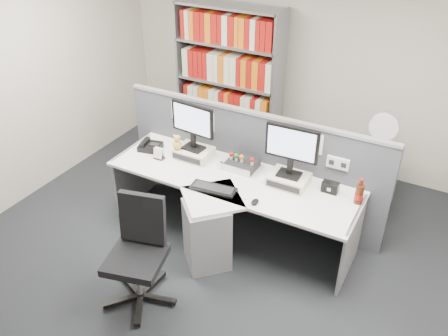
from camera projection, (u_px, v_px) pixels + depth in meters
The scene contains 21 objects.
ground at pixel (192, 280), 4.49m from camera, with size 5.50×5.50×0.00m, color #24272B.
room_shell at pixel (183, 111), 3.54m from camera, with size 5.04×5.54×2.72m.
partition at pixel (251, 164), 5.08m from camera, with size 3.00×0.08×1.27m.
desk at pixel (221, 209), 4.69m from camera, with size 2.60×1.20×0.72m.
monitor_riser_left at pixel (194, 153), 5.03m from camera, with size 0.38×0.31×0.10m.
monitor_riser_right at pixel (289, 180), 4.59m from camera, with size 0.38×0.31×0.10m.
monitor_left at pixel (193, 123), 4.84m from camera, with size 0.51×0.18×0.52m.
monitor_right at pixel (292, 147), 4.40m from camera, with size 0.52×0.17×0.53m.
desktop_pc at pixel (242, 164), 4.85m from camera, with size 0.31×0.28×0.08m.
figurines at pixel (240, 157), 4.79m from camera, with size 0.29×0.05×0.09m.
keyboard at pixel (213, 189), 4.52m from camera, with size 0.47×0.22×0.03m.
mouse at pixel (255, 202), 4.33m from camera, with size 0.06×0.10×0.04m, color black.
desk_phone at pixel (150, 146), 5.18m from camera, with size 0.27×0.25×0.10m.
desk_calendar at pixel (159, 154), 5.00m from camera, with size 0.11×0.08×0.13m.
plush_toy at pixel (177, 143), 4.96m from camera, with size 0.10×0.10×0.17m.
speaker at pixel (330, 187), 4.47m from camera, with size 0.16×0.09×0.11m, color black.
cola_bottle at pixel (359, 194), 4.29m from camera, with size 0.08×0.08×0.26m.
shelving_unit at pixel (229, 84), 6.16m from camera, with size 1.41×0.40×2.00m.
filing_cabinet at pixel (373, 182), 5.31m from camera, with size 0.45×0.61×0.70m.
desk_fan at pixel (383, 130), 4.95m from camera, with size 0.30×0.18×0.51m.
office_chair at pixel (139, 249), 4.07m from camera, with size 0.67×0.65×1.00m.
Camera 1 is at (1.82, -2.69, 3.30)m, focal length 37.37 mm.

